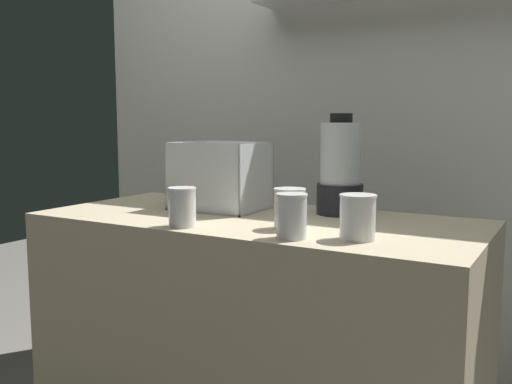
% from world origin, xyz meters
% --- Properties ---
extents(counter, '(1.40, 0.64, 0.90)m').
position_xyz_m(counter, '(0.00, 0.00, 0.45)').
color(counter, tan).
rests_on(counter, ground_plane).
extents(back_wall_unit, '(2.60, 0.24, 2.50)m').
position_xyz_m(back_wall_unit, '(0.01, 0.77, 1.27)').
color(back_wall_unit, silver).
rests_on(back_wall_unit, ground_plane).
extents(carrot_display_bin, '(0.30, 0.23, 0.23)m').
position_xyz_m(carrot_display_bin, '(-0.19, 0.08, 0.97)').
color(carrot_display_bin, white).
rests_on(carrot_display_bin, counter).
extents(blender_pitcher, '(0.15, 0.15, 0.33)m').
position_xyz_m(blender_pitcher, '(0.21, 0.19, 1.04)').
color(blender_pitcher, black).
rests_on(blender_pitcher, counter).
extents(juice_cup_orange_far_left, '(0.08, 0.08, 0.11)m').
position_xyz_m(juice_cup_orange_far_left, '(-0.10, -0.25, 0.95)').
color(juice_cup_orange_far_left, white).
rests_on(juice_cup_orange_far_left, counter).
extents(juice_cup_orange_left, '(0.09, 0.09, 0.12)m').
position_xyz_m(juice_cup_orange_left, '(0.18, -0.12, 0.95)').
color(juice_cup_orange_left, white).
rests_on(juice_cup_orange_left, counter).
extents(juice_cup_pomegranate_middle, '(0.08, 0.08, 0.12)m').
position_xyz_m(juice_cup_pomegranate_middle, '(0.25, -0.24, 0.95)').
color(juice_cup_pomegranate_middle, white).
rests_on(juice_cup_pomegranate_middle, counter).
extents(juice_cup_orange_right, '(0.10, 0.10, 0.12)m').
position_xyz_m(juice_cup_orange_right, '(0.40, -0.17, 0.95)').
color(juice_cup_orange_right, white).
rests_on(juice_cup_orange_right, counter).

